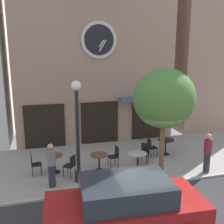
# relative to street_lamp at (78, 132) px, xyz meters

# --- Properties ---
(ground_plane) EXTENTS (27.61, 11.50, 0.13)m
(ground_plane) POSITION_rel_street_lamp_xyz_m (2.40, -1.49, -2.01)
(ground_plane) COLOR gray
(clock_building) EXTENTS (8.80, 3.76, 10.70)m
(clock_building) POSITION_rel_street_lamp_xyz_m (1.76, 5.47, 3.54)
(clock_building) COLOR #9E7A66
(clock_building) RESTS_ON ground_plane
(neighbor_building_right) EXTENTS (5.03, 4.59, 15.33)m
(neighbor_building_right) POSITION_rel_street_lamp_xyz_m (9.53, 6.54, 5.68)
(neighbor_building_right) COLOR #9E7A66
(neighbor_building_right) RESTS_ON ground_plane
(street_lamp) EXTENTS (0.36, 0.36, 3.90)m
(street_lamp) POSITION_rel_street_lamp_xyz_m (0.00, 0.00, 0.00)
(street_lamp) COLOR black
(street_lamp) RESTS_ON ground_plane
(street_tree) EXTENTS (2.42, 2.17, 4.33)m
(street_tree) POSITION_rel_street_lamp_xyz_m (3.27, -0.40, 1.19)
(street_tree) COLOR brown
(street_tree) RESTS_ON ground_plane
(cafe_table_near_curb) EXTENTS (0.67, 0.67, 0.77)m
(cafe_table_near_curb) POSITION_rel_street_lamp_xyz_m (-0.86, 1.00, -1.45)
(cafe_table_near_curb) COLOR black
(cafe_table_near_curb) RESTS_ON ground_plane
(cafe_table_center) EXTENTS (0.77, 0.77, 0.73)m
(cafe_table_center) POSITION_rel_street_lamp_xyz_m (0.95, 0.68, -1.45)
(cafe_table_center) COLOR black
(cafe_table_center) RESTS_ON ground_plane
(cafe_table_rightmost) EXTENTS (0.78, 0.78, 0.75)m
(cafe_table_rightmost) POSITION_rel_street_lamp_xyz_m (2.55, 0.37, -1.42)
(cafe_table_rightmost) COLOR black
(cafe_table_rightmost) RESTS_ON ground_plane
(cafe_table_center_left) EXTENTS (0.79, 0.79, 0.77)m
(cafe_table_center_left) POSITION_rel_street_lamp_xyz_m (4.49, 1.63, -1.41)
(cafe_table_center_left) COLOR black
(cafe_table_center_left) RESTS_ON ground_plane
(cafe_chair_near_tree) EXTENTS (0.56, 0.56, 0.90)m
(cafe_chair_near_tree) POSITION_rel_street_lamp_xyz_m (3.12, 0.98, -1.45)
(cafe_chair_near_tree) COLOR black
(cafe_chair_near_tree) RESTS_ON ground_plane
(cafe_chair_facing_wall) EXTENTS (0.42, 0.42, 0.90)m
(cafe_chair_facing_wall) POSITION_rel_street_lamp_xyz_m (3.66, 1.54, -1.45)
(cafe_chair_facing_wall) COLOR black
(cafe_chair_facing_wall) RESTS_ON ground_plane
(cafe_chair_right_end) EXTENTS (0.44, 0.44, 0.90)m
(cafe_chair_right_end) POSITION_rel_street_lamp_xyz_m (1.72, 0.98, -1.45)
(cafe_chair_right_end) COLOR black
(cafe_chair_right_end) RESTS_ON ground_plane
(cafe_chair_facing_street) EXTENTS (0.42, 0.42, 0.90)m
(cafe_chair_facing_street) POSITION_rel_street_lamp_xyz_m (-1.67, 0.99, -1.45)
(cafe_chair_facing_street) COLOR black
(cafe_chair_facing_street) RESTS_ON ground_plane
(cafe_chair_under_awning) EXTENTS (0.56, 0.56, 0.90)m
(cafe_chair_under_awning) POSITION_rel_street_lamp_xyz_m (-0.25, 0.48, -1.45)
(cafe_chair_under_awning) COLOR black
(cafe_chair_under_awning) RESTS_ON ground_plane
(pedestrian_maroon) EXTENTS (0.45, 0.45, 1.67)m
(pedestrian_maroon) POSITION_rel_street_lamp_xyz_m (5.25, -0.58, -1.12)
(pedestrian_maroon) COLOR #2D2D38
(pedestrian_maroon) RESTS_ON ground_plane
(pedestrian_grey) EXTENTS (0.38, 0.38, 1.67)m
(pedestrian_grey) POSITION_rel_street_lamp_xyz_m (-1.01, -0.14, -1.12)
(pedestrian_grey) COLOR #2D2D38
(pedestrian_grey) RESTS_ON ground_plane
(parked_car_red) EXTENTS (4.39, 2.20, 1.55)m
(parked_car_red) POSITION_rel_street_lamp_xyz_m (0.84, -3.22, -1.22)
(parked_car_red) COLOR maroon
(parked_car_red) RESTS_ON ground_plane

